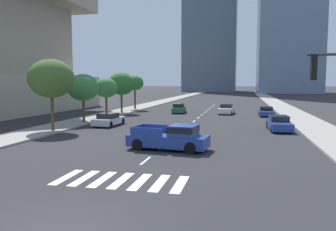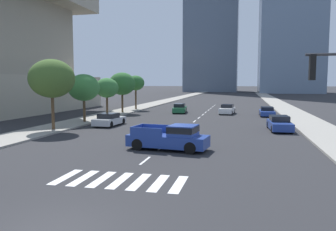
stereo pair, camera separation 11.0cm
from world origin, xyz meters
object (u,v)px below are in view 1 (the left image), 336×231
object	(u,v)px
sedan_silver_3	(109,120)
street_tree_second	(83,88)
sedan_blue_2	(279,124)
street_tree_nearest	(51,79)
street_tree_fifth	(135,83)
street_tree_third	(106,88)
sedan_green_1	(179,109)
sedan_blue_0	(266,112)
street_tree_fourth	(121,84)
pickup_truck	(172,138)
sedan_white_4	(226,110)

from	to	relation	value
sedan_silver_3	street_tree_second	size ratio (longest dim) A/B	0.86
sedan_blue_2	street_tree_nearest	xyz separation A→B (m)	(-20.23, -4.82, 4.14)
sedan_silver_3	street_tree_fifth	bearing A→B (deg)	13.65
street_tree_third	street_tree_fifth	size ratio (longest dim) A/B	0.90
street_tree_nearest	sedan_green_1	bearing A→B (deg)	69.25
sedan_blue_2	sedan_silver_3	world-z (taller)	sedan_blue_2
sedan_blue_0	sedan_blue_2	bearing A→B (deg)	0.70
street_tree_nearest	street_tree_fourth	bearing A→B (deg)	90.00
street_tree_nearest	street_tree_fifth	xyz separation A→B (m)	(0.00, 24.46, -0.46)
sedan_silver_3	street_tree_third	world-z (taller)	street_tree_third
pickup_truck	street_tree_fourth	xyz separation A→B (m)	(-12.37, 24.43, 3.41)
street_tree_second	street_tree_fifth	xyz separation A→B (m)	(0.00, 18.22, 0.45)
sedan_green_1	sedan_white_4	world-z (taller)	sedan_green_1
sedan_white_4	street_tree_third	distance (m)	17.01
sedan_white_4	pickup_truck	bearing A→B (deg)	0.08
sedan_silver_3	street_tree_fourth	bearing A→B (deg)	18.17
sedan_blue_0	street_tree_fifth	world-z (taller)	street_tree_fifth
sedan_white_4	street_tree_nearest	xyz separation A→B (m)	(-14.74, -20.52, 4.15)
sedan_white_4	sedan_silver_3	bearing A→B (deg)	-30.18
pickup_truck	sedan_blue_0	world-z (taller)	pickup_truck
pickup_truck	sedan_silver_3	size ratio (longest dim) A/B	1.23
sedan_green_1	sedan_silver_3	world-z (taller)	sedan_green_1
sedan_white_4	street_tree_nearest	bearing A→B (deg)	-30.54
sedan_blue_0	street_tree_third	size ratio (longest dim) A/B	0.96
pickup_truck	street_tree_second	size ratio (longest dim) A/B	1.06
street_tree_fourth	street_tree_fifth	distance (m)	6.26
pickup_truck	street_tree_second	distance (m)	17.82
street_tree_second	street_tree_nearest	bearing A→B (deg)	-90.00
sedan_blue_2	street_tree_fifth	size ratio (longest dim) A/B	0.90
sedan_silver_3	sedan_blue_0	bearing A→B (deg)	-46.30
sedan_blue_0	sedan_silver_3	distance (m)	21.57
sedan_blue_0	sedan_white_4	bearing A→B (deg)	-110.13
sedan_white_4	street_tree_second	size ratio (longest dim) A/B	0.88
sedan_blue_2	street_tree_nearest	distance (m)	21.20
pickup_truck	sedan_green_1	xyz separation A→B (m)	(-4.48, 27.05, -0.19)
sedan_silver_3	street_tree_second	xyz separation A→B (m)	(-3.53, 1.54, 3.26)
sedan_green_1	street_tree_fifth	distance (m)	9.43
street_tree_nearest	street_tree_second	world-z (taller)	street_tree_nearest
sedan_blue_2	sedan_white_4	bearing A→B (deg)	-163.43
street_tree_second	street_tree_third	size ratio (longest dim) A/B	1.07
street_tree_nearest	street_tree_third	distance (m)	12.65
street_tree_fourth	street_tree_fifth	bearing A→B (deg)	90.00
street_tree_third	sedan_blue_2	bearing A→B (deg)	-21.07
sedan_blue_0	street_tree_fourth	world-z (taller)	street_tree_fourth
street_tree_second	sedan_white_4	bearing A→B (deg)	44.09
street_tree_third	street_tree_fifth	distance (m)	11.86
sedan_silver_3	sedan_white_4	size ratio (longest dim) A/B	0.97
sedan_silver_3	street_tree_second	bearing A→B (deg)	69.92
sedan_silver_3	street_tree_fourth	world-z (taller)	street_tree_fourth
pickup_truck	sedan_white_4	xyz separation A→B (m)	(2.37, 26.75, -0.20)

